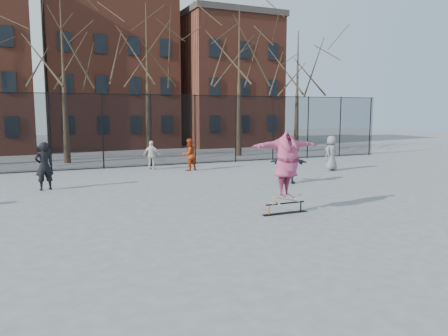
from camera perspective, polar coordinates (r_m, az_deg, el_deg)
name	(u,v)px	position (r m, az deg, el deg)	size (l,w,h in m)	color
ground	(230,223)	(12.19, 0.81, -7.18)	(100.00, 100.00, 0.00)	slate
skate_rail	(285,209)	(13.38, 8.00, -5.34)	(1.51, 0.23, 0.33)	black
skateboard	(286,201)	(13.34, 8.10, -4.25)	(0.92, 0.22, 0.11)	#8E5C39
skater	(287,167)	(13.17, 8.18, 0.16)	(2.41, 0.66, 1.96)	#59327E
bystander_black	(44,166)	(18.38, -22.44, 0.24)	(0.69, 0.45, 1.89)	black
bystander_red	(189,155)	(22.65, -4.58, 1.76)	(0.81, 0.63, 1.66)	#AA350F
bystander_white	(152,155)	(23.20, -9.42, 1.66)	(0.90, 0.37, 1.53)	silver
bystander_navy	(288,164)	(18.75, 8.39, 0.53)	(1.55, 0.49, 1.68)	#1B2536
bystander_extra	(331,153)	(23.23, 13.84, 1.89)	(0.88, 0.57, 1.80)	slate
fence	(129,130)	(24.22, -12.32, 4.89)	(34.03, 0.07, 4.00)	black
tree_row	(108,40)	(28.56, -14.90, 15.86)	(33.66, 7.46, 10.67)	black
rowhouses	(103,73)	(37.25, -15.58, 11.82)	(29.00, 7.00, 13.00)	brown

